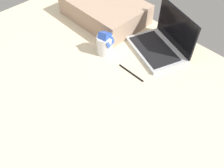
# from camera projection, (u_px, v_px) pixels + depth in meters

# --- Properties ---
(bed_mattress) EXTENTS (1.80, 1.40, 0.18)m
(bed_mattress) POSITION_uv_depth(u_px,v_px,m) (83.00, 94.00, 1.25)
(bed_mattress) COLOR beige
(bed_mattress) RESTS_ON ground
(laptop) EXTENTS (0.39, 0.33, 0.23)m
(laptop) POSITION_uv_depth(u_px,v_px,m) (161.00, 43.00, 1.32)
(laptop) COLOR #B7BABC
(laptop) RESTS_ON bed_mattress
(snack_cup) EXTENTS (0.09, 0.09, 0.15)m
(snack_cup) POSITION_uv_depth(u_px,v_px,m) (105.00, 44.00, 1.29)
(snack_cup) COLOR silver
(snack_cup) RESTS_ON bed_mattress
(pillow) EXTENTS (0.52, 0.36, 0.13)m
(pillow) POSITION_uv_depth(u_px,v_px,m) (105.00, 9.00, 1.51)
(pillow) COLOR tan
(pillow) RESTS_ON bed_mattress
(charger_cable) EXTENTS (0.17, 0.01, 0.01)m
(charger_cable) POSITION_uv_depth(u_px,v_px,m) (131.00, 73.00, 1.22)
(charger_cable) COLOR black
(charger_cable) RESTS_ON bed_mattress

